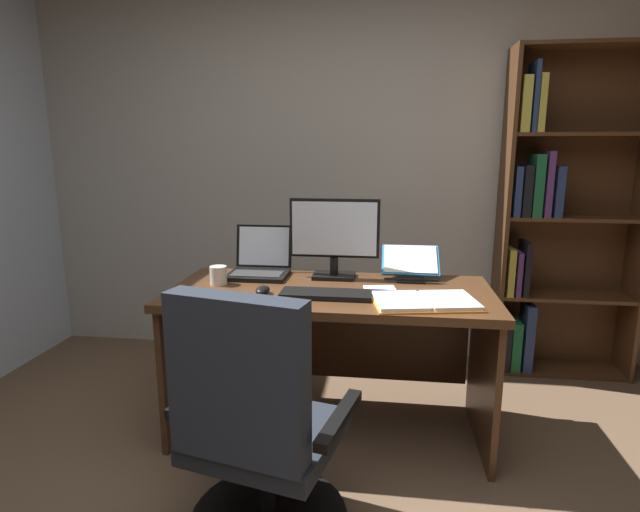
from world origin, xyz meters
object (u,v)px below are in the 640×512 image
object	(u,v)px
laptop	(260,265)
reading_stand_with_book	(410,263)
pen	(386,290)
bookshelf	(554,222)
open_binder	(425,301)
computer_mouse	(263,290)
monitor	(334,238)
coffee_mug	(218,275)
desk	(332,325)
keyboard	(326,294)
notepad	(381,292)
office_chair	(257,440)

from	to	relation	value
laptop	reading_stand_with_book	size ratio (longest dim) A/B	1.04
laptop	pen	size ratio (longest dim) A/B	2.24
bookshelf	open_binder	distance (m)	1.40
laptop	open_binder	xyz separation A→B (m)	(0.85, -0.42, -0.04)
reading_stand_with_book	computer_mouse	bearing A→B (deg)	-149.43
monitor	computer_mouse	xyz separation A→B (m)	(-0.30, -0.36, -0.19)
reading_stand_with_book	bookshelf	bearing A→B (deg)	34.78
bookshelf	laptop	world-z (taller)	bookshelf
laptop	coffee_mug	xyz separation A→B (m)	(-0.16, -0.22, -0.01)
laptop	coffee_mug	distance (m)	0.27
open_binder	coffee_mug	bearing A→B (deg)	158.17
desk	monitor	distance (m)	0.45
bookshelf	keyboard	size ratio (longest dim) A/B	4.81
bookshelf	notepad	xyz separation A→B (m)	(-1.05, -0.94, -0.22)
notepad	coffee_mug	bearing A→B (deg)	176.30
desk	pen	world-z (taller)	pen
desk	keyboard	size ratio (longest dim) A/B	3.73
computer_mouse	coffee_mug	world-z (taller)	coffee_mug
open_binder	monitor	bearing A→B (deg)	126.50
monitor	pen	xyz separation A→B (m)	(0.27, -0.27, -0.20)
desk	open_binder	xyz separation A→B (m)	(0.44, -0.26, 0.22)
keyboard	desk	bearing A→B (deg)	88.30
desk	open_binder	bearing A→B (deg)	-30.19
office_chair	coffee_mug	world-z (taller)	office_chair
office_chair	computer_mouse	size ratio (longest dim) A/B	9.40
bookshelf	laptop	size ratio (longest dim) A/B	6.43
laptop	reading_stand_with_book	distance (m)	0.81
reading_stand_with_book	notepad	distance (m)	0.36
desk	keyboard	xyz separation A→B (m)	(-0.01, -0.21, 0.22)
office_chair	notepad	distance (m)	0.93
keyboard	open_binder	size ratio (longest dim) A/B	0.84
open_binder	notepad	distance (m)	0.24
keyboard	coffee_mug	bearing A→B (deg)	165.21
office_chair	keyboard	size ratio (longest dim) A/B	2.33
office_chair	reading_stand_with_book	size ratio (longest dim) A/B	3.26
desk	open_binder	world-z (taller)	open_binder
office_chair	pen	distance (m)	0.94
monitor	open_binder	world-z (taller)	monitor
bookshelf	open_binder	bearing A→B (deg)	-128.16
open_binder	office_chair	bearing A→B (deg)	-145.91
laptop	keyboard	xyz separation A→B (m)	(0.41, -0.37, -0.04)
desk	reading_stand_with_book	size ratio (longest dim) A/B	5.22
keyboard	pen	distance (m)	0.29
computer_mouse	pen	bearing A→B (deg)	9.52
office_chair	reading_stand_with_book	xyz separation A→B (m)	(0.57, 1.07, 0.42)
desk	notepad	xyz separation A→B (m)	(0.25, -0.11, 0.21)
keyboard	office_chair	bearing A→B (deg)	-104.30
monitor	keyboard	xyz separation A→B (m)	(0.00, -0.36, -0.20)
bookshelf	office_chair	size ratio (longest dim) A/B	2.06
desk	monitor	xyz separation A→B (m)	(-0.01, 0.16, 0.42)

